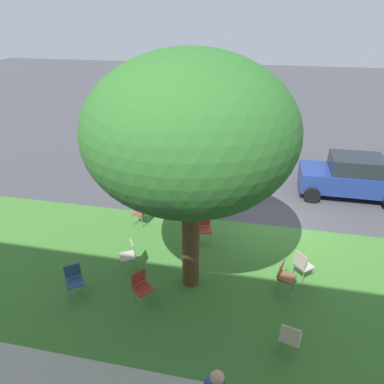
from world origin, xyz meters
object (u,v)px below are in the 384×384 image
chair_0 (130,253)px  chair_3 (302,264)px  chair_6 (141,285)px  parked_car (351,176)px  chair_2 (142,211)px  chair_5 (204,227)px  street_tree (190,133)px  chair_1 (290,337)px  chair_7 (74,278)px  chair_4 (284,274)px

chair_0 → chair_3: same height
chair_6 → parked_car: size_ratio=0.24×
chair_2 → chair_5: (-2.23, 0.49, 0.00)m
street_tree → chair_6: 3.90m
chair_1 → chair_3: bearing=-99.6°
chair_1 → chair_7: bearing=-7.9°
chair_5 → parked_car: parked_car is taller
street_tree → chair_1: bearing=144.3°
street_tree → chair_6: (1.05, 0.93, -3.64)m
chair_7 → chair_0: bearing=-129.6°
chair_1 → chair_6: same height
chair_4 → parked_car: (-2.62, -5.90, 0.32)m
chair_3 → chair_5: bearing=-23.6°
chair_7 → chair_5: bearing=-133.2°
chair_0 → chair_3: (-4.67, -0.50, 0.00)m
street_tree → chair_2: bearing=-47.9°
chair_3 → chair_4: bearing=46.5°
street_tree → chair_2: 4.91m
street_tree → chair_6: size_ratio=6.71×
chair_1 → chair_6: (3.52, -0.85, 0.00)m
chair_6 → chair_4: bearing=-162.1°
street_tree → chair_4: size_ratio=6.71×
street_tree → chair_5: street_tree is taller
chair_2 → parked_car: 8.12m
street_tree → parked_car: size_ratio=1.60×
chair_4 → chair_2: bearing=-26.0°
chair_1 → chair_6: size_ratio=1.00×
chair_0 → street_tree: bearing=173.8°
chair_6 → chair_7: 1.75m
chair_0 → parked_car: size_ratio=0.24×
chair_1 → chair_4: same height
parked_car → chair_6: bearing=49.1°
street_tree → chair_1: (-2.47, 1.78, -3.64)m
chair_3 → parked_car: (-2.14, -5.40, 0.32)m
chair_2 → chair_3: (-5.10, 1.75, 0.00)m
chair_0 → chair_7: 1.60m
street_tree → chair_2: size_ratio=6.71×
chair_0 → chair_2: bearing=-79.1°
chair_0 → chair_2: same height
chair_0 → chair_7: size_ratio=1.00×
chair_3 → chair_5: size_ratio=1.00×
chair_7 → chair_2: bearing=-99.6°
street_tree → parked_car: (-5.03, -6.09, -3.32)m
chair_2 → chair_6: size_ratio=1.00×
chair_5 → chair_7: size_ratio=1.00×
chair_1 → chair_5: bearing=-56.6°
street_tree → chair_6: bearing=41.5°
chair_6 → chair_1: bearing=166.5°
chair_6 → chair_3: bearing=-157.6°
chair_4 → chair_5: 2.97m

